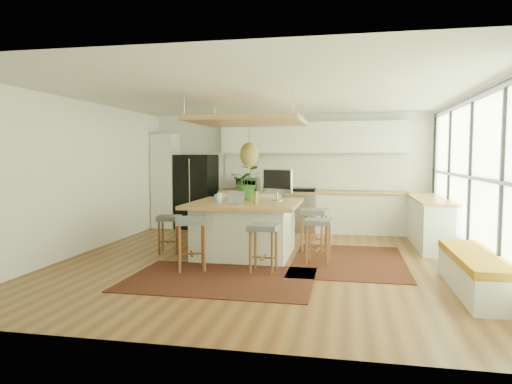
% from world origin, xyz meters
% --- Properties ---
extents(floor, '(7.00, 7.00, 0.00)m').
position_xyz_m(floor, '(0.00, 0.00, 0.00)').
color(floor, brown).
rests_on(floor, ground).
extents(ceiling, '(7.00, 7.00, 0.00)m').
position_xyz_m(ceiling, '(0.00, 0.00, 2.70)').
color(ceiling, white).
rests_on(ceiling, ground).
extents(wall_back, '(6.50, 0.00, 6.50)m').
position_xyz_m(wall_back, '(0.00, 3.50, 1.35)').
color(wall_back, white).
rests_on(wall_back, ground).
extents(wall_front, '(6.50, 0.00, 6.50)m').
position_xyz_m(wall_front, '(0.00, -3.50, 1.35)').
color(wall_front, white).
rests_on(wall_front, ground).
extents(wall_left, '(0.00, 7.00, 7.00)m').
position_xyz_m(wall_left, '(-3.25, 0.00, 1.35)').
color(wall_left, white).
rests_on(wall_left, ground).
extents(wall_right, '(0.00, 7.00, 7.00)m').
position_xyz_m(wall_right, '(3.25, 0.00, 1.35)').
color(wall_right, white).
rests_on(wall_right, ground).
extents(window_wall, '(0.10, 6.20, 2.60)m').
position_xyz_m(window_wall, '(3.22, 0.00, 1.40)').
color(window_wall, black).
rests_on(window_wall, wall_right).
extents(pantry, '(0.55, 0.60, 2.25)m').
position_xyz_m(pantry, '(-2.95, 3.18, 1.12)').
color(pantry, silver).
rests_on(pantry, floor).
extents(back_counter_base, '(4.20, 0.60, 0.88)m').
position_xyz_m(back_counter_base, '(0.55, 3.18, 0.44)').
color(back_counter_base, silver).
rests_on(back_counter_base, floor).
extents(back_counter_top, '(4.24, 0.64, 0.05)m').
position_xyz_m(back_counter_top, '(0.55, 3.18, 0.90)').
color(back_counter_top, '#A5713A').
rests_on(back_counter_top, back_counter_base).
extents(backsplash, '(4.20, 0.02, 0.80)m').
position_xyz_m(backsplash, '(0.55, 3.48, 1.35)').
color(backsplash, white).
rests_on(backsplash, wall_back).
extents(upper_cabinets, '(4.20, 0.34, 0.70)m').
position_xyz_m(upper_cabinets, '(0.55, 3.32, 2.15)').
color(upper_cabinets, silver).
rests_on(upper_cabinets, wall_back).
extents(range, '(0.76, 0.62, 1.00)m').
position_xyz_m(range, '(0.30, 3.18, 0.50)').
color(range, '#A5A5AA').
rests_on(range, floor).
extents(right_counter_base, '(0.60, 2.50, 0.88)m').
position_xyz_m(right_counter_base, '(2.93, 2.00, 0.44)').
color(right_counter_base, silver).
rests_on(right_counter_base, floor).
extents(right_counter_top, '(0.64, 2.54, 0.05)m').
position_xyz_m(right_counter_top, '(2.93, 2.00, 0.90)').
color(right_counter_top, '#A5713A').
rests_on(right_counter_top, right_counter_base).
extents(window_bench, '(0.52, 2.00, 0.50)m').
position_xyz_m(window_bench, '(2.95, -1.20, 0.25)').
color(window_bench, silver).
rests_on(window_bench, floor).
extents(ceiling_panel, '(1.86, 1.86, 0.80)m').
position_xyz_m(ceiling_panel, '(-0.30, 0.40, 2.05)').
color(ceiling_panel, '#A5713A').
rests_on(ceiling_panel, ceiling).
extents(rug_near, '(2.60, 1.80, 0.01)m').
position_xyz_m(rug_near, '(-0.37, -1.22, 0.01)').
color(rug_near, black).
rests_on(rug_near, floor).
extents(rug_right, '(1.80, 2.60, 0.01)m').
position_xyz_m(rug_right, '(1.40, 0.28, 0.01)').
color(rug_right, black).
rests_on(rug_right, floor).
extents(fridge, '(0.95, 0.78, 1.76)m').
position_xyz_m(fridge, '(-2.18, 3.16, 0.93)').
color(fridge, black).
rests_on(fridge, floor).
extents(island, '(1.85, 1.85, 0.93)m').
position_xyz_m(island, '(-0.38, 0.43, 0.47)').
color(island, '#A5713A').
rests_on(island, floor).
extents(stool_near_left, '(0.61, 0.61, 0.80)m').
position_xyz_m(stool_near_left, '(-0.94, -0.78, 0.35)').
color(stool_near_left, '#51565A').
rests_on(stool_near_left, floor).
extents(stool_near_right, '(0.44, 0.44, 0.72)m').
position_xyz_m(stool_near_right, '(0.15, -0.71, 0.35)').
color(stool_near_right, '#51565A').
rests_on(stool_near_right, floor).
extents(stool_right_front, '(0.46, 0.46, 0.72)m').
position_xyz_m(stool_right_front, '(0.91, -0.00, 0.35)').
color(stool_right_front, '#51565A').
rests_on(stool_right_front, floor).
extents(stool_right_back, '(0.53, 0.53, 0.78)m').
position_xyz_m(stool_right_back, '(0.79, 0.88, 0.35)').
color(stool_right_back, '#51565A').
rests_on(stool_right_back, floor).
extents(stool_left_side, '(0.46, 0.46, 0.67)m').
position_xyz_m(stool_left_side, '(-1.73, 0.31, 0.35)').
color(stool_left_side, '#51565A').
rests_on(stool_left_side, floor).
extents(laptop, '(0.38, 0.40, 0.23)m').
position_xyz_m(laptop, '(-0.48, -0.01, 1.05)').
color(laptop, '#A5A5AA').
rests_on(laptop, island).
extents(monitor, '(0.66, 0.46, 0.58)m').
position_xyz_m(monitor, '(0.13, 0.79, 1.19)').
color(monitor, '#A5A5AA').
rests_on(monitor, island).
extents(microwave, '(0.51, 0.28, 0.34)m').
position_xyz_m(microwave, '(-0.92, 3.19, 1.10)').
color(microwave, '#A5A5AA').
rests_on(microwave, back_counter_top).
extents(island_plant, '(0.57, 0.64, 0.49)m').
position_xyz_m(island_plant, '(-0.44, 0.87, 1.18)').
color(island_plant, '#1E4C19').
rests_on(island_plant, island).
extents(island_bowl, '(0.25, 0.25, 0.05)m').
position_xyz_m(island_bowl, '(-0.94, 0.71, 0.96)').
color(island_bowl, beige).
rests_on(island_bowl, island).
extents(island_bottle_0, '(0.07, 0.07, 0.19)m').
position_xyz_m(island_bottle_0, '(-0.93, 0.53, 1.03)').
color(island_bottle_0, '#34B1D3').
rests_on(island_bottle_0, island).
extents(island_bottle_1, '(0.07, 0.07, 0.19)m').
position_xyz_m(island_bottle_1, '(-0.78, 0.28, 1.03)').
color(island_bottle_1, white).
rests_on(island_bottle_1, island).
extents(island_bottle_2, '(0.07, 0.07, 0.19)m').
position_xyz_m(island_bottle_2, '(-0.13, 0.13, 1.03)').
color(island_bottle_2, '#A57D37').
rests_on(island_bottle_2, island).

